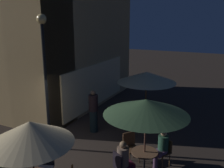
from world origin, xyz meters
TOP-DOWN VIEW (x-y plane):
  - ground_plane at (0.00, 0.00)m, footprint 60.00×60.00m
  - cafe_building at (3.73, 3.55)m, footprint 8.17×7.76m
  - street_lamp_near_corner at (0.50, 0.64)m, footprint 0.32×0.32m
  - cafe_table_0 at (0.51, -2.84)m, footprint 0.77×0.77m
  - cafe_table_1 at (3.95, -1.73)m, footprint 0.66×0.66m
  - patio_umbrella_0 at (0.51, -2.84)m, footprint 2.40×2.40m
  - patio_umbrella_1 at (3.95, -1.73)m, footprint 2.47×2.47m
  - patio_umbrella_2 at (-1.80, -0.81)m, footprint 2.03×2.03m
  - cafe_chair_0 at (1.02, -2.20)m, footprint 0.61×0.61m
  - cafe_chair_1 at (-0.23, -2.40)m, footprint 0.55×0.55m
  - cafe_chair_2 at (1.24, -3.26)m, footprint 0.53×0.53m
  - cafe_chair_3 at (3.18, -1.38)m, footprint 0.57×0.57m
  - cafe_chair_6 at (-1.07, -0.53)m, footprint 0.54×0.54m
  - patron_seated_0 at (-0.10, -2.47)m, footprint 0.52×0.47m
  - patron_seated_1 at (1.12, -3.19)m, footprint 0.52×0.46m
  - patron_seated_2 at (3.32, -1.44)m, footprint 0.53×0.45m
  - patron_standing_3 at (2.36, -0.07)m, footprint 0.37×0.37m

SIDE VIEW (x-z plane):
  - ground_plane at x=0.00m, z-range 0.00..0.00m
  - cafe_chair_2 at x=1.24m, z-range 0.09..0.95m
  - cafe_table_1 at x=3.95m, z-range 0.15..0.91m
  - cafe_table_0 at x=0.51m, z-range 0.18..0.90m
  - cafe_chair_0 at x=1.02m, z-range 0.09..1.03m
  - cafe_chair_3 at x=3.18m, z-range 0.10..1.03m
  - cafe_chair_6 at x=-1.07m, z-range 0.11..1.02m
  - cafe_chair_1 at x=-0.23m, z-range 0.10..1.07m
  - patron_seated_1 at x=1.12m, z-range 0.08..1.27m
  - patron_seated_2 at x=3.32m, z-range 0.08..1.34m
  - patron_seated_0 at x=-0.10m, z-range 0.08..1.35m
  - patron_standing_3 at x=2.36m, z-range 0.00..1.75m
  - patio_umbrella_2 at x=-1.80m, z-range 0.81..3.00m
  - patio_umbrella_0 at x=0.51m, z-range 0.93..3.25m
  - patio_umbrella_1 at x=3.95m, z-range 0.94..3.28m
  - street_lamp_near_corner at x=0.50m, z-range 0.83..5.45m
  - cafe_building at x=3.73m, z-range -0.01..9.02m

